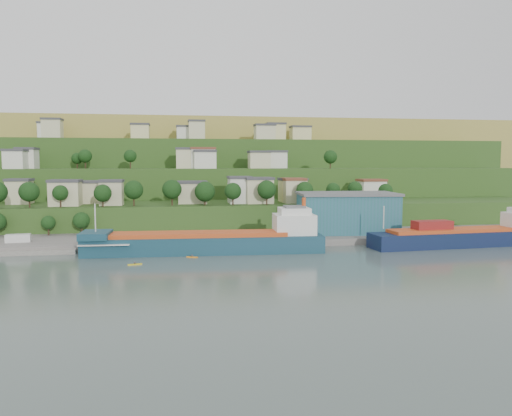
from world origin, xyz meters
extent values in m
plane|color=#495855|center=(0.00, 0.00, 0.00)|extent=(500.00, 500.00, 0.00)
cube|color=slate|center=(20.00, 28.00, 0.00)|extent=(220.00, 26.00, 4.00)
cube|color=slate|center=(-55.00, 22.00, 0.00)|extent=(40.00, 18.00, 2.40)
cube|color=#284719|center=(0.00, 56.00, 0.00)|extent=(260.00, 32.00, 20.00)
cube|color=#284719|center=(0.00, 86.00, 0.00)|extent=(280.00, 32.00, 44.00)
cube|color=#284719|center=(0.00, 116.00, 0.00)|extent=(300.00, 32.00, 70.00)
cube|color=olive|center=(0.00, 190.00, 0.00)|extent=(360.00, 120.00, 96.00)
cube|color=beige|center=(-62.17, 61.07, 13.98)|extent=(7.65, 7.50, 7.97)
cube|color=#3F3F44|center=(-62.17, 61.07, 18.42)|extent=(8.25, 8.10, 0.90)
cube|color=beige|center=(-44.73, 50.26, 13.94)|extent=(9.57, 7.91, 7.88)
cube|color=#3F3F44|center=(-44.73, 50.26, 18.33)|extent=(10.17, 8.51, 0.90)
cube|color=beige|center=(-39.04, 59.87, 13.59)|extent=(9.05, 7.91, 7.18)
cube|color=#3F3F44|center=(-39.04, 59.87, 17.63)|extent=(9.65, 8.51, 0.90)
cube|color=beige|center=(-29.85, 50.76, 13.89)|extent=(7.39, 7.40, 7.78)
cube|color=#3F3F44|center=(-29.85, 50.76, 18.23)|extent=(7.99, 8.00, 0.90)
cube|color=beige|center=(-2.55, 53.53, 13.54)|extent=(9.88, 7.74, 7.08)
cube|color=#3F3F44|center=(-2.55, 53.53, 17.53)|extent=(10.48, 8.34, 0.90)
cube|color=silver|center=(14.12, 51.99, 14.35)|extent=(7.66, 8.72, 8.70)
cube|color=#3F3F44|center=(14.12, 51.99, 19.15)|extent=(8.26, 9.32, 0.90)
cube|color=beige|center=(20.81, 50.51, 14.19)|extent=(9.40, 8.58, 8.37)
cube|color=#3F3F44|center=(20.81, 50.51, 18.82)|extent=(10.00, 9.18, 0.90)
cube|color=beige|center=(33.35, 50.34, 14.04)|extent=(7.24, 8.88, 8.07)
cube|color=brown|center=(33.35, 50.34, 18.52)|extent=(7.84, 9.48, 0.90)
cube|color=beige|center=(34.17, 55.00, 13.94)|extent=(9.21, 8.07, 7.89)
cube|color=#3F3F44|center=(34.17, 55.00, 18.34)|extent=(9.81, 8.67, 0.90)
cube|color=silver|center=(66.55, 59.46, 13.60)|extent=(9.29, 8.11, 7.20)
cube|color=brown|center=(66.55, 59.46, 17.65)|extent=(9.89, 8.71, 0.90)
cube|color=silver|center=(-68.93, 80.99, 25.36)|extent=(7.38, 8.29, 6.72)
cube|color=#3F3F44|center=(-68.93, 80.99, 29.17)|extent=(7.98, 8.89, 0.90)
cube|color=silver|center=(-66.83, 88.95, 25.79)|extent=(7.01, 8.46, 7.57)
cube|color=#3F3F44|center=(-66.83, 88.95, 30.02)|extent=(7.61, 9.06, 0.90)
cube|color=beige|center=(-3.49, 85.77, 25.86)|extent=(8.87, 8.70, 7.71)
cube|color=#3F3F44|center=(-3.49, 85.77, 30.16)|extent=(9.47, 9.30, 0.90)
cube|color=silver|center=(3.03, 85.00, 25.92)|extent=(9.81, 8.45, 7.84)
cube|color=brown|center=(3.03, 85.00, 30.29)|extent=(10.41, 9.05, 0.90)
cube|color=silver|center=(3.69, 81.63, 25.33)|extent=(8.83, 7.07, 6.66)
cube|color=#3F3F44|center=(3.69, 81.63, 29.11)|extent=(9.43, 7.67, 0.90)
cube|color=beige|center=(26.75, 85.17, 25.28)|extent=(8.57, 7.87, 6.56)
cube|color=#3F3F44|center=(26.75, 85.17, 29.01)|extent=(9.17, 8.47, 0.90)
cube|color=silver|center=(35.08, 89.55, 25.39)|extent=(8.11, 8.12, 6.78)
cube|color=#3F3F44|center=(35.08, 89.55, 29.23)|extent=(8.71, 8.72, 0.90)
cube|color=silver|center=(-65.85, 121.01, 38.61)|extent=(8.17, 7.97, 7.22)
cube|color=#3F3F44|center=(-65.85, 121.01, 42.67)|extent=(8.77, 8.57, 0.90)
cube|color=beige|center=(-63.99, 120.30, 39.45)|extent=(8.28, 7.36, 8.90)
cube|color=#3F3F44|center=(-63.99, 120.30, 44.35)|extent=(8.88, 7.96, 0.90)
cube|color=beige|center=(-24.05, 114.37, 38.28)|extent=(8.07, 7.97, 6.56)
cube|color=#3F3F44|center=(-24.05, 114.37, 42.01)|extent=(8.67, 8.57, 0.90)
cube|color=silver|center=(-2.98, 119.72, 38.12)|extent=(8.80, 7.93, 6.23)
cube|color=#3F3F44|center=(-2.98, 119.72, 41.68)|extent=(9.40, 8.53, 0.90)
cube|color=beige|center=(1.87, 114.85, 39.22)|extent=(7.41, 8.23, 8.45)
cube|color=#3F3F44|center=(1.87, 114.85, 43.90)|extent=(8.01, 8.83, 0.90)
cube|color=beige|center=(33.68, 110.20, 38.33)|extent=(9.23, 7.47, 6.66)
cube|color=#3F3F44|center=(33.68, 110.20, 42.11)|extent=(9.83, 8.07, 0.90)
cube|color=beige|center=(39.66, 114.21, 38.79)|extent=(8.73, 7.62, 7.59)
cube|color=#3F3F44|center=(39.66, 114.21, 43.04)|extent=(9.33, 8.22, 0.90)
cube|color=beige|center=(53.57, 120.13, 38.40)|extent=(9.51, 7.20, 6.80)
cube|color=#3F3F44|center=(53.57, 120.13, 42.25)|extent=(10.11, 7.80, 0.90)
cylinder|color=#382619|center=(-54.61, 44.67, 11.68)|extent=(0.50, 0.50, 3.35)
sphere|color=black|center=(-54.61, 44.67, 15.10)|extent=(6.35, 6.35, 6.35)
cylinder|color=#382619|center=(-44.94, 43.85, 11.69)|extent=(0.50, 0.50, 3.38)
sphere|color=black|center=(-44.94, 43.85, 14.74)|extent=(4.94, 4.94, 4.94)
cylinder|color=#382619|center=(-31.81, 43.78, 11.46)|extent=(0.50, 0.50, 2.92)
sphere|color=black|center=(-31.81, 43.78, 14.49)|extent=(5.71, 5.71, 5.71)
cylinder|color=#382619|center=(-22.10, 45.36, 11.83)|extent=(0.50, 0.50, 3.66)
sphere|color=black|center=(-22.10, 45.36, 15.39)|extent=(6.28, 6.28, 6.28)
cylinder|color=#382619|center=(-9.59, 45.36, 11.83)|extent=(0.50, 0.50, 3.67)
sphere|color=black|center=(-9.59, 45.36, 15.45)|extent=(6.49, 6.49, 6.49)
cylinder|color=#382619|center=(1.37, 44.65, 11.38)|extent=(0.50, 0.50, 2.76)
sphere|color=black|center=(1.37, 44.65, 14.66)|extent=(6.88, 6.88, 6.88)
cylinder|color=#382619|center=(10.70, 43.09, 11.62)|extent=(0.50, 0.50, 3.24)
sphere|color=black|center=(10.70, 43.09, 14.81)|extent=(5.70, 5.70, 5.70)
cylinder|color=#382619|center=(22.30, 43.03, 11.72)|extent=(0.50, 0.50, 3.45)
sphere|color=black|center=(22.30, 43.03, 15.21)|extent=(6.41, 6.41, 6.41)
cylinder|color=#382619|center=(35.55, 42.77, 11.66)|extent=(0.50, 0.50, 3.31)
sphere|color=black|center=(35.55, 42.77, 14.93)|extent=(5.90, 5.90, 5.90)
cylinder|color=#382619|center=(46.50, 45.13, 11.78)|extent=(0.50, 0.50, 3.55)
sphere|color=black|center=(46.50, 45.13, 14.90)|extent=(4.92, 4.92, 4.92)
cylinder|color=#382619|center=(54.19, 44.12, 11.93)|extent=(0.50, 0.50, 3.86)
sphere|color=black|center=(54.19, 44.12, 15.28)|extent=(5.15, 5.15, 5.15)
cylinder|color=#382619|center=(65.32, 43.36, 11.49)|extent=(0.50, 0.50, 2.99)
sphere|color=black|center=(65.32, 43.36, 14.40)|extent=(5.13, 5.13, 5.13)
cylinder|color=#382619|center=(33.22, 92.55, 23.49)|extent=(0.50, 0.50, 2.98)
sphere|color=black|center=(33.22, 92.55, 26.52)|extent=(5.61, 5.61, 5.61)
cylinder|color=#382619|center=(-1.41, 119.75, 36.39)|extent=(0.50, 0.50, 2.77)
sphere|color=black|center=(-1.41, 119.75, 39.21)|extent=(5.21, 5.21, 5.21)
cylinder|color=#382619|center=(-48.38, 92.42, 23.45)|extent=(0.50, 0.50, 2.90)
sphere|color=black|center=(-48.38, 92.42, 26.17)|extent=(4.60, 4.60, 4.60)
cylinder|color=#382619|center=(56.11, 78.81, 23.63)|extent=(0.50, 0.50, 3.26)
sphere|color=black|center=(56.11, 78.81, 26.82)|extent=(5.64, 5.64, 5.64)
cylinder|color=#382619|center=(-44.72, 89.87, 23.80)|extent=(0.50, 0.50, 3.61)
sphere|color=black|center=(-44.72, 89.87, 27.11)|extent=(5.47, 5.47, 5.47)
cylinder|color=#382619|center=(-26.26, 84.11, 23.83)|extent=(0.50, 0.50, 3.67)
sphere|color=black|center=(-26.26, 84.11, 27.08)|extent=(5.12, 5.12, 5.12)
cylinder|color=#382619|center=(30.45, 93.20, 23.46)|extent=(0.50, 0.50, 2.92)
sphere|color=black|center=(30.45, 93.20, 26.48)|extent=(5.68, 5.68, 5.68)
cube|color=#123A46|center=(-0.78, 10.18, 1.38)|extent=(64.58, 13.17, 6.42)
cube|color=#C7471A|center=(-2.61, 10.18, 5.13)|extent=(48.01, 10.54, 1.10)
cube|color=#123A46|center=(-29.20, 10.18, 5.50)|extent=(7.81, 10.43, 1.83)
cube|color=silver|center=(23.98, 10.18, 7.33)|extent=(11.43, 9.69, 5.50)
cube|color=silver|center=(23.98, 10.18, 11.00)|extent=(8.60, 7.72, 1.83)
cube|color=#595B5E|center=(23.98, 10.18, 12.19)|extent=(5.76, 5.76, 0.55)
cylinder|color=#C7471A|center=(26.73, 10.18, 13.29)|extent=(1.15, 1.15, 2.75)
cylinder|color=silver|center=(-29.20, 10.18, 10.08)|extent=(0.35, 0.35, 7.33)
cube|color=silver|center=(-26.44, 10.18, 3.48)|extent=(13.32, 10.97, 0.23)
cube|color=#0C1D38|center=(74.08, 9.33, 1.21)|extent=(56.29, 13.12, 6.14)
cube|color=#C7471A|center=(72.22, 9.33, 4.74)|extent=(41.34, 10.43, 0.93)
cylinder|color=silver|center=(49.91, 9.33, 8.83)|extent=(0.32, 0.32, 6.51)
cube|color=maroon|center=(64.78, 9.33, 6.42)|extent=(11.45, 5.41, 2.42)
cube|color=#215E64|center=(46.05, 29.32, 8.00)|extent=(31.50, 20.63, 12.00)
cube|color=#595B5E|center=(46.05, 29.32, 14.40)|extent=(32.58, 21.71, 0.80)
cube|color=silver|center=(-52.45, 24.29, 2.72)|extent=(6.80, 3.50, 3.04)
cube|color=silver|center=(-44.58, 18.66, 1.56)|extent=(3.85, 2.51, 0.72)
cube|color=orange|center=(-4.45, 3.80, 0.11)|extent=(2.98, 1.73, 0.23)
sphere|color=#3F3F44|center=(-4.45, 3.80, 0.49)|extent=(0.53, 0.53, 0.53)
cube|color=gold|center=(-18.29, -3.43, 0.13)|extent=(3.45, 1.32, 0.26)
sphere|color=#3F3F44|center=(-18.29, -3.43, 0.55)|extent=(0.60, 0.60, 0.60)
camera|label=1|loc=(-8.57, -123.79, 24.21)|focal=35.00mm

